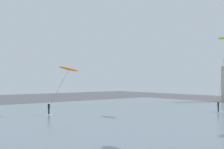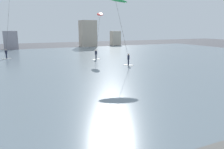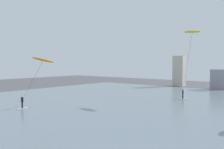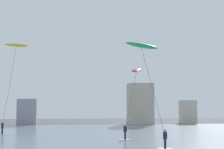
# 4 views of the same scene
# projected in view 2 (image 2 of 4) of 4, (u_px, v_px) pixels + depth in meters

# --- Properties ---
(water_bay) EXTENTS (84.00, 52.00, 0.10)m
(water_bay) POSITION_uv_depth(u_px,v_px,m) (79.00, 63.00, 32.39)
(water_bay) COLOR slate
(water_bay) RESTS_ON ground
(far_shore_buildings) EXTENTS (42.70, 5.16, 7.84)m
(far_shore_buildings) POSITION_uv_depth(u_px,v_px,m) (61.00, 35.00, 57.95)
(far_shore_buildings) COLOR beige
(far_shore_buildings) RESTS_ON ground
(kitesurfer_red) EXTENTS (3.33, 4.37, 8.00)m
(kitesurfer_red) POSITION_uv_depth(u_px,v_px,m) (100.00, 18.00, 36.41)
(kitesurfer_red) COLOR silver
(kitesurfer_red) RESTS_ON water_bay
(kitesurfer_green) EXTENTS (4.12, 3.00, 9.39)m
(kitesurfer_green) POSITION_uv_depth(u_px,v_px,m) (117.00, 6.00, 27.69)
(kitesurfer_green) COLOR silver
(kitesurfer_green) RESTS_ON water_bay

